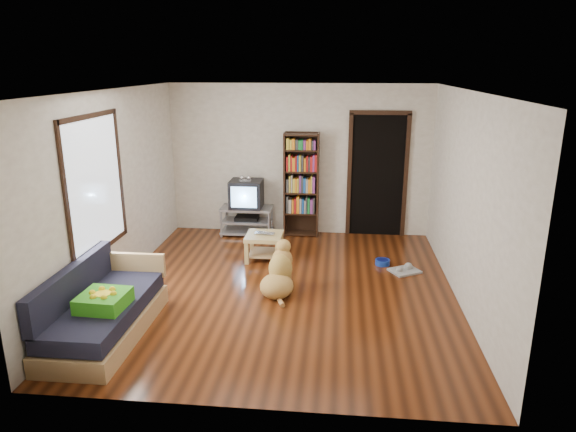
# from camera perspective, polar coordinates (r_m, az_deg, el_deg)

# --- Properties ---
(ground) EXTENTS (5.00, 5.00, 0.00)m
(ground) POSITION_cam_1_polar(r_m,az_deg,el_deg) (6.95, -0.47, -8.15)
(ground) COLOR #612A10
(ground) RESTS_ON ground
(ceiling) EXTENTS (5.00, 5.00, 0.00)m
(ceiling) POSITION_cam_1_polar(r_m,az_deg,el_deg) (6.32, -0.53, 13.79)
(ceiling) COLOR white
(ceiling) RESTS_ON ground
(wall_back) EXTENTS (4.50, 0.00, 4.50)m
(wall_back) POSITION_cam_1_polar(r_m,az_deg,el_deg) (8.95, 1.26, 6.21)
(wall_back) COLOR silver
(wall_back) RESTS_ON ground
(wall_front) EXTENTS (4.50, 0.00, 4.50)m
(wall_front) POSITION_cam_1_polar(r_m,az_deg,el_deg) (4.16, -4.29, -6.15)
(wall_front) COLOR silver
(wall_front) RESTS_ON ground
(wall_left) EXTENTS (0.00, 5.00, 5.00)m
(wall_left) POSITION_cam_1_polar(r_m,az_deg,el_deg) (7.12, -18.83, 2.62)
(wall_left) COLOR silver
(wall_left) RESTS_ON ground
(wall_right) EXTENTS (0.00, 5.00, 5.00)m
(wall_right) POSITION_cam_1_polar(r_m,az_deg,el_deg) (6.66, 19.12, 1.69)
(wall_right) COLOR silver
(wall_right) RESTS_ON ground
(green_cushion) EXTENTS (0.50, 0.50, 0.16)m
(green_cushion) POSITION_cam_1_polar(r_m,az_deg,el_deg) (5.84, -19.80, -8.82)
(green_cushion) COLOR green
(green_cushion) RESTS_ON sofa
(laptop) EXTENTS (0.33, 0.23, 0.02)m
(laptop) POSITION_cam_1_polar(r_m,az_deg,el_deg) (7.83, -2.70, -2.04)
(laptop) COLOR silver
(laptop) RESTS_ON coffee_table
(dog_bowl) EXTENTS (0.22, 0.22, 0.08)m
(dog_bowl) POSITION_cam_1_polar(r_m,az_deg,el_deg) (7.88, 10.45, -5.06)
(dog_bowl) COLOR #163498
(dog_bowl) RESTS_ON ground
(grey_rag) EXTENTS (0.51, 0.48, 0.03)m
(grey_rag) POSITION_cam_1_polar(r_m,az_deg,el_deg) (7.69, 12.82, -5.96)
(grey_rag) COLOR gray
(grey_rag) RESTS_ON ground
(window) EXTENTS (0.03, 1.46, 1.70)m
(window) POSITION_cam_1_polar(r_m,az_deg,el_deg) (6.63, -20.61, 3.25)
(window) COLOR white
(window) RESTS_ON wall_left
(doorway) EXTENTS (1.03, 0.05, 2.19)m
(doorway) POSITION_cam_1_polar(r_m,az_deg,el_deg) (8.96, 9.91, 4.80)
(doorway) COLOR black
(doorway) RESTS_ON wall_back
(tv_stand) EXTENTS (0.90, 0.45, 0.50)m
(tv_stand) POSITION_cam_1_polar(r_m,az_deg,el_deg) (9.07, -4.58, -0.41)
(tv_stand) COLOR #99999E
(tv_stand) RESTS_ON ground
(crt_tv) EXTENTS (0.55, 0.52, 0.58)m
(crt_tv) POSITION_cam_1_polar(r_m,az_deg,el_deg) (8.96, -4.63, 2.53)
(crt_tv) COLOR black
(crt_tv) RESTS_ON tv_stand
(bookshelf) EXTENTS (0.60, 0.30, 1.80)m
(bookshelf) POSITION_cam_1_polar(r_m,az_deg,el_deg) (8.85, 1.49, 4.12)
(bookshelf) COLOR black
(bookshelf) RESTS_ON ground
(sofa) EXTENTS (0.80, 1.80, 0.80)m
(sofa) POSITION_cam_1_polar(r_m,az_deg,el_deg) (6.13, -19.96, -10.07)
(sofa) COLOR tan
(sofa) RESTS_ON ground
(coffee_table) EXTENTS (0.55, 0.55, 0.40)m
(coffee_table) POSITION_cam_1_polar(r_m,az_deg,el_deg) (7.90, -2.66, -2.88)
(coffee_table) COLOR #D3B66C
(coffee_table) RESTS_ON ground
(dog) EXTENTS (0.51, 0.86, 0.70)m
(dog) POSITION_cam_1_polar(r_m,az_deg,el_deg) (6.78, -0.96, -6.46)
(dog) COLOR tan
(dog) RESTS_ON ground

